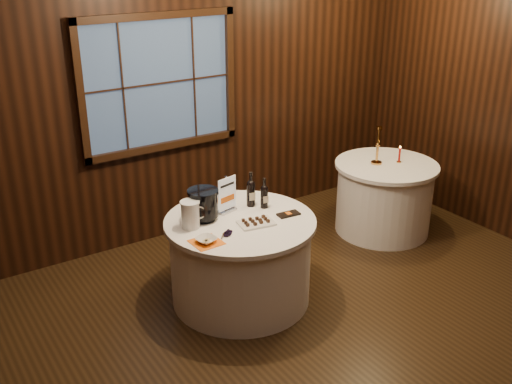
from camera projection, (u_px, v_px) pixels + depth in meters
ground at (311, 359)px, 4.54m from camera, size 6.00×6.00×0.00m
back_wall at (159, 93)px, 5.85m from camera, size 6.00×0.10×3.00m
main_table at (241, 260)px, 5.16m from camera, size 1.28×1.28×0.77m
side_table at (384, 197)px, 6.40m from camera, size 1.08×1.08×0.77m
sign_stand at (227, 200)px, 5.11m from camera, size 0.20×0.13×0.33m
port_bottle_left at (251, 191)px, 5.22m from camera, size 0.08×0.08×0.32m
port_bottle_right at (264, 195)px, 5.19m from camera, size 0.07×0.07×0.28m
ice_bucket at (203, 204)px, 4.96m from camera, size 0.26×0.26×0.27m
chocolate_plate at (256, 222)px, 4.93m from camera, size 0.32×0.24×0.04m
chocolate_box at (288, 214)px, 5.09m from camera, size 0.20×0.11×0.02m
grape_bunch at (229, 233)px, 4.74m from camera, size 0.16×0.10×0.04m
glass_pitcher at (191, 214)px, 4.83m from camera, size 0.21×0.16×0.23m
orange_napkin at (206, 242)px, 4.63m from camera, size 0.23×0.23×0.00m
cracker_bowl at (206, 240)px, 4.63m from camera, size 0.19×0.19×0.04m
brass_candlestick at (377, 150)px, 6.20m from camera, size 0.11×0.11×0.40m
red_candle at (399, 156)px, 6.26m from camera, size 0.05×0.05×0.18m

